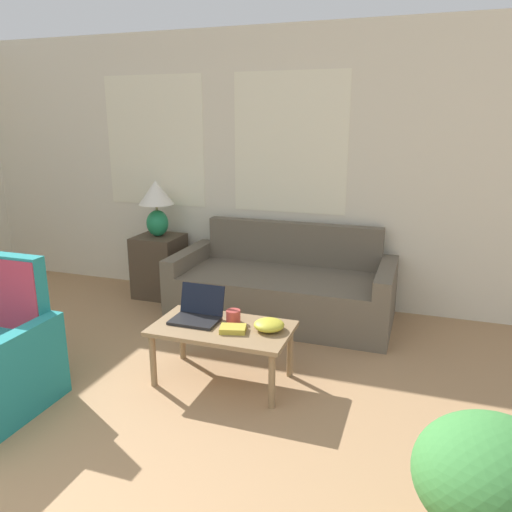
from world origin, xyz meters
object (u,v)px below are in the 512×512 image
object	(u,v)px
couch	(283,289)
snack_bowl	(269,325)
table_lamp	(156,202)
coffee_table	(222,333)
book_red	(233,329)
potted_plant	(490,489)
laptop	(198,312)
cup_navy	(233,316)

from	to	relation	value
couch	snack_bowl	xyz separation A→B (m)	(0.26, -1.25, 0.19)
table_lamp	coffee_table	distance (m)	2.03
book_red	potted_plant	size ratio (longest dim) A/B	0.28
table_lamp	potted_plant	size ratio (longest dim) A/B	0.80
coffee_table	laptop	size ratio (longest dim) A/B	2.88
coffee_table	potted_plant	bearing A→B (deg)	-35.64
couch	laptop	xyz separation A→B (m)	(-0.27, -1.24, 0.20)
laptop	potted_plant	size ratio (longest dim) A/B	0.47
table_lamp	potted_plant	bearing A→B (deg)	-41.74
couch	potted_plant	distance (m)	2.85
book_red	potted_plant	distance (m)	1.81
book_red	cup_navy	bearing A→B (deg)	110.42
laptop	book_red	world-z (taller)	laptop
laptop	snack_bowl	world-z (taller)	laptop
coffee_table	cup_navy	size ratio (longest dim) A/B	9.51
cup_navy	book_red	bearing A→B (deg)	-69.58
couch	coffee_table	xyz separation A→B (m)	(-0.07, -1.30, 0.10)
snack_bowl	potted_plant	distance (m)	1.70
laptop	potted_plant	world-z (taller)	potted_plant
cup_navy	book_red	size ratio (longest dim) A/B	0.51
snack_bowl	potted_plant	xyz separation A→B (m)	(1.24, -1.17, -0.02)
laptop	snack_bowl	size ratio (longest dim) A/B	1.60
table_lamp	laptop	xyz separation A→B (m)	(1.09, -1.38, -0.51)
snack_bowl	book_red	world-z (taller)	snack_bowl
couch	potted_plant	xyz separation A→B (m)	(1.50, -2.42, 0.17)
snack_bowl	book_red	xyz separation A→B (m)	(-0.22, -0.10, -0.02)
couch	potted_plant	world-z (taller)	couch
book_red	table_lamp	bearing A→B (deg)	133.24
cup_navy	potted_plant	bearing A→B (deg)	-38.69
laptop	book_red	size ratio (longest dim) A/B	1.68
table_lamp	cup_navy	size ratio (longest dim) A/B	5.63
coffee_table	book_red	size ratio (longest dim) A/B	4.85
couch	cup_navy	bearing A→B (deg)	-91.00
cup_navy	book_red	xyz separation A→B (m)	(0.06, -0.15, -0.03)
couch	coffee_table	distance (m)	1.30
coffee_table	potted_plant	world-z (taller)	potted_plant
table_lamp	cup_navy	bearing A→B (deg)	-44.88
coffee_table	book_red	bearing A→B (deg)	-28.69
coffee_table	snack_bowl	xyz separation A→B (m)	(0.32, 0.05, 0.09)
snack_bowl	cup_navy	bearing A→B (deg)	169.80
table_lamp	couch	bearing A→B (deg)	-5.71
table_lamp	coffee_table	world-z (taller)	table_lamp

